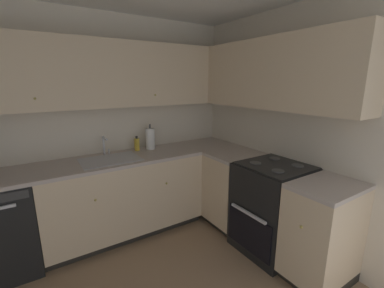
{
  "coord_description": "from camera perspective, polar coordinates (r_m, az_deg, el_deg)",
  "views": [
    {
      "loc": [
        -0.36,
        -1.39,
        1.69
      ],
      "look_at": [
        0.99,
        0.69,
        1.09
      ],
      "focal_mm": 23.98,
      "sensor_mm": 36.0,
      "label": 1
    }
  ],
  "objects": [
    {
      "name": "wall_back",
      "position": [
        3.02,
        -25.62,
        3.06
      ],
      "size": [
        3.88,
        0.05,
        2.41
      ],
      "primitive_type": "cube",
      "color": "beige",
      "rests_on": "ground_plane"
    },
    {
      "name": "wall_right",
      "position": [
        2.71,
        25.2,
        2.01
      ],
      "size": [
        0.05,
        3.19,
        2.41
      ],
      "primitive_type": "cube",
      "color": "beige",
      "rests_on": "ground_plane"
    },
    {
      "name": "lower_cabinets_back",
      "position": [
        3.03,
        -14.75,
        -11.27
      ],
      "size": [
        1.69,
        0.62,
        0.86
      ],
      "color": "beige",
      "rests_on": "ground_plane"
    },
    {
      "name": "countertop_back",
      "position": [
        2.87,
        -15.32,
        -3.2
      ],
      "size": [
        2.89,
        0.6,
        0.03
      ],
      "primitive_type": "cube",
      "color": "#B7A89E",
      "rests_on": "lower_cabinets_back"
    },
    {
      "name": "lower_cabinets_right",
      "position": [
        2.81,
        16.59,
        -13.5
      ],
      "size": [
        0.62,
        1.54,
        0.86
      ],
      "color": "beige",
      "rests_on": "ground_plane"
    },
    {
      "name": "countertop_right",
      "position": [
        2.64,
        17.2,
        -4.85
      ],
      "size": [
        0.6,
        1.54,
        0.03
      ],
      "color": "#B7A89E",
      "rests_on": "lower_cabinets_right"
    },
    {
      "name": "oven_range",
      "position": [
        2.79,
        17.49,
        -13.29
      ],
      "size": [
        0.68,
        0.62,
        1.05
      ],
      "color": "black",
      "rests_on": "ground_plane"
    },
    {
      "name": "upper_cabinets_back",
      "position": [
        2.85,
        -20.51,
        14.32
      ],
      "size": [
        2.57,
        0.34,
        0.67
      ],
      "color": "beige"
    },
    {
      "name": "upper_cabinets_right",
      "position": [
        2.82,
        15.49,
        14.7
      ],
      "size": [
        0.32,
        2.09,
        0.67
      ],
      "color": "beige"
    },
    {
      "name": "sink",
      "position": [
        2.82,
        -17.63,
        -4.18
      ],
      "size": [
        0.59,
        0.4,
        0.1
      ],
      "color": "#B7B7BC",
      "rests_on": "countertop_back"
    },
    {
      "name": "faucet",
      "position": [
        2.97,
        -18.85,
        -0.02
      ],
      "size": [
        0.07,
        0.16,
        0.21
      ],
      "color": "silver",
      "rests_on": "countertop_back"
    },
    {
      "name": "soap_bottle",
      "position": [
        3.09,
        -12.15,
        -0.05
      ],
      "size": [
        0.06,
        0.06,
        0.18
      ],
      "color": "gold",
      "rests_on": "countertop_back"
    },
    {
      "name": "paper_towel_roll",
      "position": [
        3.12,
        -9.24,
        1.18
      ],
      "size": [
        0.11,
        0.11,
        0.31
      ],
      "color": "white",
      "rests_on": "countertop_back"
    }
  ]
}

